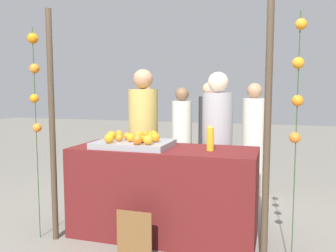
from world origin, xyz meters
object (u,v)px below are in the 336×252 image
Objects in this scene: juice_bottle at (210,139)px; chalkboard_sign at (135,236)px; vendor_right at (217,152)px; stall_counter at (164,192)px; orange_1 at (148,140)px; orange_0 at (119,134)px; vendor_left at (144,147)px.

juice_bottle is 1.10m from chalkboard_sign.
chalkboard_sign is at bearing -114.95° from vendor_right.
stall_counter is 0.60m from orange_1.
orange_0 is 1.14m from chalkboard_sign.
vendor_right reaches higher than stall_counter.
stall_counter is 7.78× the size of juice_bottle.
vendor_left is at bearing 146.92° from juice_bottle.
juice_bottle is (0.46, -0.02, 0.55)m from stall_counter.
chalkboard_sign is 0.27× the size of vendor_right.
orange_0 is 0.59m from orange_1.
vendor_right is at bearing 92.62° from juice_bottle.
chalkboard_sign is (-0.08, -0.56, -0.24)m from stall_counter.
orange_1 is (-0.08, -0.23, 0.55)m from stall_counter.
orange_0 is 0.05× the size of vendor_left.
stall_counter is 0.78m from vendor_left.
stall_counter is 0.61m from chalkboard_sign.
orange_0 reaches higher than chalkboard_sign.
stall_counter reaches higher than chalkboard_sign.
chalkboard_sign is 1.35m from vendor_right.
orange_0 reaches higher than stall_counter.
stall_counter is at bearing -14.57° from orange_0.
orange_1 is 0.97m from vendor_right.
orange_0 is at bearing 123.15° from chalkboard_sign.
chalkboard_sign is at bearing -98.47° from stall_counter.
vendor_right is at bearing 0.26° from vendor_left.
orange_1 is at bearing -158.84° from juice_bottle.
vendor_right is (-0.03, 0.58, -0.23)m from juice_bottle.
chalkboard_sign is (-0.01, -0.33, -0.78)m from orange_1.
juice_bottle is 0.63m from vendor_right.
orange_0 is 1.02m from juice_bottle.
vendor_right reaches higher than chalkboard_sign.
juice_bottle is at bearing 21.16° from orange_1.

